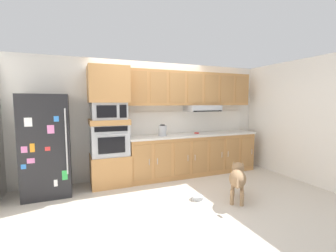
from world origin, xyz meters
The scene contains 17 objects.
ground_plane centered at (0.00, 0.00, 0.00)m, with size 9.60×9.60×0.00m, color beige.
back_kitchen_wall centered at (0.00, 1.11, 1.25)m, with size 6.20×0.12×2.50m, color silver.
side_panel_right centered at (2.80, 0.00, 1.25)m, with size 0.12×7.10×2.50m, color white.
refrigerator centered at (-2.02, 0.68, 0.88)m, with size 0.76×0.73×1.76m.
oven_base_cabinet centered at (-0.94, 0.75, 0.30)m, with size 0.74×0.62×0.60m, color #B77F47.
built_in_oven centered at (-0.94, 0.75, 0.90)m, with size 0.70×0.62×0.60m.
appliance_mid_shelf centered at (-0.94, 0.75, 1.25)m, with size 0.74×0.62×0.10m, color #B77F47.
microwave centered at (-0.94, 0.75, 1.46)m, with size 0.64×0.54×0.32m.
appliance_upper_cabinet centered at (-0.94, 0.75, 1.96)m, with size 0.74×0.62×0.68m, color #B77F47.
lower_cabinet_run centered at (0.92, 0.75, 0.44)m, with size 2.98×0.63×0.88m.
countertop_slab centered at (0.92, 0.75, 0.90)m, with size 3.02×0.64×0.04m, color beige.
backsplash_panel centered at (0.92, 1.04, 1.17)m, with size 3.02×0.02×0.50m, color white.
upper_cabinet_with_hood centered at (0.94, 0.87, 1.90)m, with size 2.98×0.48×0.88m.
screwdriver centered at (1.01, 0.75, 0.93)m, with size 0.16×0.17×0.03m.
electric_kettle centered at (0.16, 0.70, 1.03)m, with size 0.17×0.17×0.24m.
dog centered at (0.94, -0.77, 0.38)m, with size 0.63×0.75×0.58m.
dog_food_bowl centered at (0.31, -0.53, 0.03)m, with size 0.20×0.20×0.06m.
Camera 1 is at (-1.55, -3.79, 1.62)m, focal length 24.59 mm.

